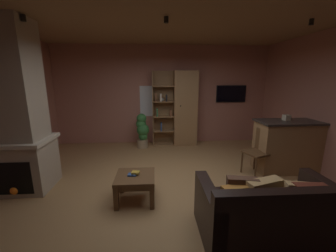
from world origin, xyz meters
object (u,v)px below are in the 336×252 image
object	(u,v)px
bookshelf_cabinet	(182,109)
potted_floor_plant	(142,130)
table_book_1	(136,173)
wall_mounted_tv	(231,94)
leather_couch	(270,215)
coffee_table	(135,181)
dining_chair	(259,149)
stone_fireplace	(17,117)
kitchen_bar_counter	(293,146)
table_book_0	(132,175)
tissue_box	(286,118)

from	to	relation	value
bookshelf_cabinet	potted_floor_plant	xyz separation A→B (m)	(-1.15, -0.26, -0.56)
table_book_1	wall_mounted_tv	xyz separation A→B (m)	(2.60, 3.08, 1.00)
leather_couch	coffee_table	xyz separation A→B (m)	(-1.69, 0.93, 0.03)
dining_chair	coffee_table	bearing A→B (deg)	-161.57
stone_fireplace	table_book_1	world-z (taller)	stone_fireplace
stone_fireplace	wall_mounted_tv	world-z (taller)	stone_fireplace
kitchen_bar_counter	dining_chair	world-z (taller)	kitchen_bar_counter
table_book_0	potted_floor_plant	size ratio (longest dim) A/B	0.14
leather_couch	wall_mounted_tv	xyz separation A→B (m)	(0.92, 4.03, 1.15)
coffee_table	wall_mounted_tv	xyz separation A→B (m)	(2.61, 3.10, 1.12)
bookshelf_cabinet	dining_chair	xyz separation A→B (m)	(1.30, -2.09, -0.53)
coffee_table	table_book_1	size ratio (longest dim) A/B	5.12
bookshelf_cabinet	table_book_0	world-z (taller)	bookshelf_cabinet
table_book_1	potted_floor_plant	world-z (taller)	potted_floor_plant
kitchen_bar_counter	coffee_table	size ratio (longest dim) A/B	2.53
tissue_box	potted_floor_plant	size ratio (longest dim) A/B	0.12
stone_fireplace	kitchen_bar_counter	xyz separation A→B (m)	(5.17, 0.42, -0.75)
coffee_table	table_book_0	bearing A→B (deg)	168.20
stone_fireplace	dining_chair	size ratio (longest dim) A/B	3.09
bookshelf_cabinet	leather_couch	bearing A→B (deg)	-81.46
bookshelf_cabinet	table_book_1	distance (m)	3.13
potted_floor_plant	wall_mounted_tv	bearing A→B (deg)	10.07
stone_fireplace	table_book_0	size ratio (longest dim) A/B	20.89
table_book_0	table_book_1	size ratio (longest dim) A/B	1.14
stone_fireplace	tissue_box	bearing A→B (deg)	5.62
tissue_box	leather_couch	world-z (taller)	tissue_box
bookshelf_cabinet	table_book_1	xyz separation A→B (m)	(-1.11, -2.86, -0.59)
dining_chair	bookshelf_cabinet	bearing A→B (deg)	121.94
tissue_box	wall_mounted_tv	size ratio (longest dim) A/B	0.14
table_book_1	kitchen_bar_counter	bearing A→B (deg)	15.84
stone_fireplace	potted_floor_plant	distance (m)	2.98
stone_fireplace	kitchen_bar_counter	bearing A→B (deg)	4.60
leather_couch	table_book_0	world-z (taller)	leather_couch
bookshelf_cabinet	wall_mounted_tv	xyz separation A→B (m)	(1.49, 0.21, 0.41)
table_book_0	bookshelf_cabinet	bearing A→B (deg)	68.04
stone_fireplace	bookshelf_cabinet	size ratio (longest dim) A/B	1.34
table_book_0	dining_chair	xyz separation A→B (m)	(2.46, 0.80, 0.09)
stone_fireplace	wall_mounted_tv	size ratio (longest dim) A/B	3.21
kitchen_bar_counter	table_book_0	size ratio (longest dim) A/B	11.33
kitchen_bar_counter	tissue_box	bearing A→B (deg)	155.40
dining_chair	kitchen_bar_counter	bearing A→B (deg)	9.25
table_book_0	wall_mounted_tv	size ratio (longest dim) A/B	0.15
dining_chair	wall_mounted_tv	size ratio (longest dim) A/B	1.04
table_book_1	wall_mounted_tv	world-z (taller)	wall_mounted_tv
kitchen_bar_counter	leather_couch	distance (m)	2.41
kitchen_bar_counter	dining_chair	xyz separation A→B (m)	(-0.78, -0.13, -0.01)
kitchen_bar_counter	potted_floor_plant	bearing A→B (deg)	152.26
coffee_table	table_book_0	xyz separation A→B (m)	(-0.04, 0.01, 0.10)
leather_couch	wall_mounted_tv	world-z (taller)	wall_mounted_tv
kitchen_bar_counter	wall_mounted_tv	world-z (taller)	wall_mounted_tv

